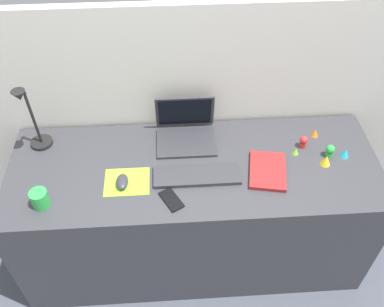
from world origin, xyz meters
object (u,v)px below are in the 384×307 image
(desk_lamp, at_px, (31,120))
(coffee_mug, at_px, (40,199))
(mouse, at_px, (122,182))
(toy_figurine_yellow, at_px, (326,160))
(toy_figurine_green, at_px, (330,150))
(keyboard, at_px, (197,175))
(toy_figurine_orange, at_px, (315,132))
(laptop, at_px, (186,129))
(toy_figurine_cyan, at_px, (345,153))
(toy_figurine_red, at_px, (304,141))
(cell_phone, at_px, (171,200))
(notebook_pad, at_px, (268,171))
(toy_figurine_lime, at_px, (296,151))

(desk_lamp, xyz_separation_m, coffee_mug, (0.07, -0.37, -0.14))
(desk_lamp, bearing_deg, mouse, -33.04)
(toy_figurine_yellow, distance_m, toy_figurine_green, 0.07)
(keyboard, bearing_deg, toy_figurine_orange, 21.23)
(laptop, xyz_separation_m, mouse, (-0.31, -0.31, -0.03))
(toy_figurine_cyan, relative_size, toy_figurine_red, 0.73)
(coffee_mug, xyz_separation_m, toy_figurine_cyan, (1.44, 0.21, -0.02))
(desk_lamp, height_order, toy_figurine_yellow, desk_lamp)
(laptop, height_order, mouse, laptop)
(laptop, height_order, coffee_mug, laptop)
(mouse, distance_m, cell_phone, 0.25)
(toy_figurine_yellow, height_order, toy_figurine_cyan, toy_figurine_yellow)
(keyboard, relative_size, desk_lamp, 1.07)
(keyboard, bearing_deg, notebook_pad, 1.26)
(toy_figurine_orange, xyz_separation_m, toy_figurine_red, (-0.08, -0.08, 0.01))
(cell_phone, relative_size, toy_figurine_lime, 3.61)
(desk_lamp, height_order, toy_figurine_lime, desk_lamp)
(toy_figurine_lime, xyz_separation_m, toy_figurine_red, (0.05, 0.05, 0.02))
(toy_figurine_orange, xyz_separation_m, toy_figurine_cyan, (0.11, -0.16, 0.00))
(keyboard, xyz_separation_m, toy_figurine_green, (0.66, 0.10, 0.03))
(keyboard, xyz_separation_m, cell_phone, (-0.13, -0.13, -0.01))
(toy_figurine_cyan, height_order, toy_figurine_green, toy_figurine_green)
(toy_figurine_orange, relative_size, toy_figurine_cyan, 0.90)
(toy_figurine_orange, distance_m, toy_figurine_cyan, 0.19)
(mouse, height_order, desk_lamp, desk_lamp)
(keyboard, distance_m, toy_figurine_lime, 0.52)
(cell_phone, distance_m, toy_figurine_cyan, 0.89)
(notebook_pad, relative_size, toy_figurine_lime, 6.77)
(keyboard, relative_size, toy_figurine_green, 6.06)
(mouse, bearing_deg, toy_figurine_red, 12.30)
(cell_phone, distance_m, toy_figurine_lime, 0.68)
(toy_figurine_green, bearing_deg, desk_lamp, 173.94)
(laptop, relative_size, toy_figurine_green, 4.43)
(laptop, relative_size, toy_figurine_red, 4.54)
(toy_figurine_cyan, xyz_separation_m, toy_figurine_lime, (-0.24, 0.03, -0.01))
(toy_figurine_orange, height_order, toy_figurine_yellow, toy_figurine_yellow)
(toy_figurine_green, bearing_deg, cell_phone, -163.65)
(toy_figurine_yellow, height_order, toy_figurine_red, toy_figurine_red)
(notebook_pad, distance_m, toy_figurine_cyan, 0.41)
(coffee_mug, height_order, toy_figurine_orange, coffee_mug)
(coffee_mug, xyz_separation_m, toy_figurine_red, (1.25, 0.29, -0.01))
(toy_figurine_green, bearing_deg, toy_figurine_lime, 171.38)
(notebook_pad, height_order, toy_figurine_cyan, toy_figurine_cyan)
(laptop, relative_size, mouse, 3.12)
(laptop, bearing_deg, toy_figurine_red, -10.84)
(keyboard, bearing_deg, toy_figurine_green, 8.33)
(toy_figurine_lime, relative_size, toy_figurine_red, 0.54)
(toy_figurine_orange, relative_size, toy_figurine_green, 0.64)
(mouse, bearing_deg, laptop, 44.76)
(mouse, height_order, cell_phone, mouse)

